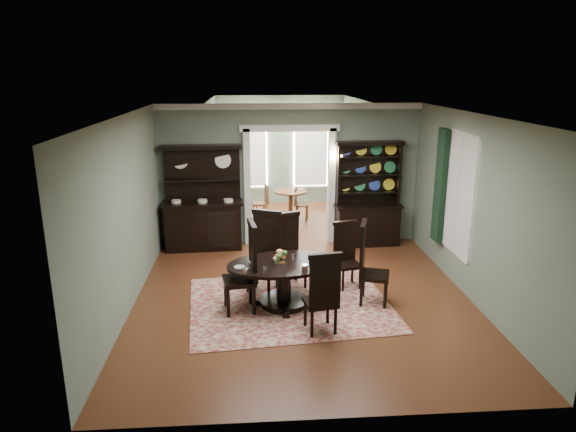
% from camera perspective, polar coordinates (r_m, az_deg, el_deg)
% --- Properties ---
extents(room, '(5.51, 6.01, 3.01)m').
position_cam_1_polar(room, '(8.07, 1.75, 1.00)').
color(room, '#552A16').
rests_on(room, ground).
extents(parlor, '(3.51, 3.50, 3.01)m').
position_cam_1_polar(parlor, '(13.44, -0.63, 6.76)').
color(parlor, '#552A16').
rests_on(parlor, ground).
extents(doorway_trim, '(2.08, 0.25, 2.57)m').
position_cam_1_polar(doorway_trim, '(10.93, 0.18, 5.18)').
color(doorway_trim, silver).
rests_on(doorway_trim, floor).
extents(right_window, '(0.15, 1.47, 2.12)m').
position_cam_1_polar(right_window, '(9.54, 17.51, 2.75)').
color(right_window, white).
rests_on(right_window, wall_right).
extents(wall_sconce, '(0.27, 0.21, 0.21)m').
position_cam_1_polar(wall_sconce, '(10.85, 5.28, 6.49)').
color(wall_sconce, gold).
rests_on(wall_sconce, back_wall_right).
extents(rug, '(3.41, 2.86, 0.01)m').
position_cam_1_polar(rug, '(8.42, 0.22, -9.74)').
color(rug, maroon).
rests_on(rug, floor).
extents(dining_table, '(1.97, 1.92, 0.72)m').
position_cam_1_polar(dining_table, '(8.23, -0.46, -6.62)').
color(dining_table, black).
rests_on(dining_table, rug).
extents(centerpiece, '(1.32, 0.85, 0.22)m').
position_cam_1_polar(centerpiece, '(8.10, -1.03, -4.87)').
color(centerpiece, white).
rests_on(centerpiece, dining_table).
extents(chair_far_left, '(0.66, 0.65, 1.37)m').
position_cam_1_polar(chair_far_left, '(8.78, -2.58, -3.59)').
color(chair_far_left, black).
rests_on(chair_far_left, rug).
extents(chair_far_mid, '(0.61, 0.60, 1.29)m').
position_cam_1_polar(chair_far_mid, '(8.93, 0.08, -3.54)').
color(chair_far_mid, black).
rests_on(chair_far_mid, rug).
extents(chair_far_right, '(0.51, 0.49, 1.15)m').
position_cam_1_polar(chair_far_right, '(8.97, 6.48, -4.04)').
color(chair_far_right, black).
rests_on(chair_far_right, rug).
extents(chair_end_left, '(0.57, 0.60, 1.43)m').
position_cam_1_polar(chair_end_left, '(7.97, -4.62, -5.47)').
color(chair_end_left, black).
rests_on(chair_end_left, rug).
extents(chair_end_right, '(0.60, 0.62, 1.35)m').
position_cam_1_polar(chair_end_right, '(8.32, 8.88, -4.98)').
color(chair_end_right, black).
rests_on(chair_end_right, rug).
extents(chair_near, '(0.53, 0.51, 1.26)m').
position_cam_1_polar(chair_near, '(7.29, 3.90, -8.36)').
color(chair_near, black).
rests_on(chair_near, rug).
extents(sideboard, '(1.69, 0.67, 2.19)m').
position_cam_1_polar(sideboard, '(10.90, -9.39, 0.31)').
color(sideboard, black).
rests_on(sideboard, floor).
extents(welsh_dresser, '(1.46, 0.60, 2.23)m').
position_cam_1_polar(welsh_dresser, '(11.12, 8.81, 0.90)').
color(welsh_dresser, black).
rests_on(welsh_dresser, floor).
extents(parlor_table, '(0.82, 0.82, 0.76)m').
position_cam_1_polar(parlor_table, '(12.86, 0.29, 1.69)').
color(parlor_table, '#522F17').
rests_on(parlor_table, parlor_floor).
extents(parlor_chair_left, '(0.40, 0.39, 0.89)m').
position_cam_1_polar(parlor_chair_left, '(12.91, -2.82, 1.64)').
color(parlor_chair_left, '#522F17').
rests_on(parlor_chair_left, parlor_floor).
extents(parlor_chair_right, '(0.38, 0.37, 0.84)m').
position_cam_1_polar(parlor_chair_right, '(12.85, 1.29, 1.47)').
color(parlor_chair_right, '#522F17').
rests_on(parlor_chair_right, parlor_floor).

